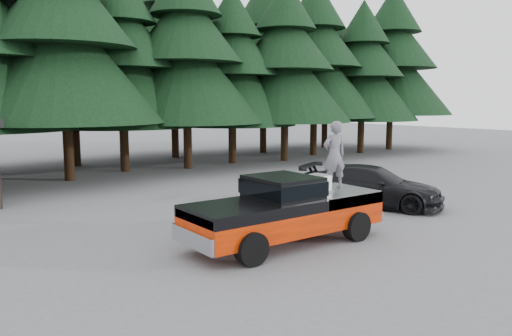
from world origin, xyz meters
TOP-DOWN VIEW (x-y plane):
  - ground at (0.00, 0.00)m, footprint 120.00×120.00m
  - pickup_truck at (0.53, -0.61)m, footprint 6.00×2.04m
  - truck_cab at (0.43, -0.61)m, footprint 1.66×1.90m
  - air_compressor at (1.71, -0.62)m, footprint 0.77×0.67m
  - man_on_bed at (2.55, -0.46)m, footprint 0.84×0.65m
  - parked_car at (6.41, 1.37)m, footprint 4.29×5.67m
  - treeline at (0.42, 17.20)m, footprint 60.15×16.05m

SIDE VIEW (x-z plane):
  - ground at x=0.00m, z-range 0.00..0.00m
  - pickup_truck at x=0.53m, z-range 0.00..1.33m
  - parked_car at x=6.41m, z-range 0.00..1.53m
  - air_compressor at x=1.71m, z-range 1.33..1.79m
  - truck_cab at x=0.43m, z-range 1.33..1.92m
  - man_on_bed at x=2.55m, z-range 1.33..3.37m
  - treeline at x=0.42m, z-range -1.03..16.47m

